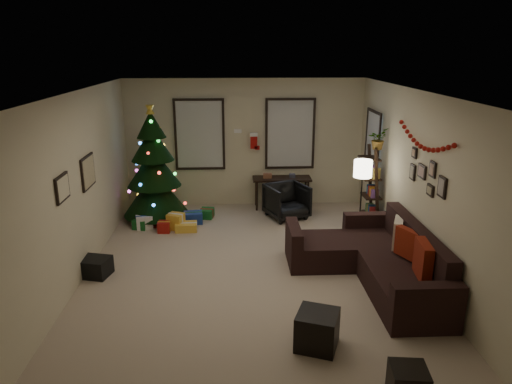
% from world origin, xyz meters
% --- Properties ---
extents(floor, '(7.00, 7.00, 0.00)m').
position_xyz_m(floor, '(0.00, 0.00, 0.00)').
color(floor, tan).
rests_on(floor, ground).
extents(ceiling, '(7.00, 7.00, 0.00)m').
position_xyz_m(ceiling, '(0.00, 0.00, 2.70)').
color(ceiling, white).
rests_on(ceiling, floor).
extents(wall_back, '(5.00, 0.00, 5.00)m').
position_xyz_m(wall_back, '(0.00, 3.50, 1.35)').
color(wall_back, beige).
rests_on(wall_back, floor).
extents(wall_front, '(5.00, 0.00, 5.00)m').
position_xyz_m(wall_front, '(0.00, -3.50, 1.35)').
color(wall_front, beige).
rests_on(wall_front, floor).
extents(wall_left, '(0.00, 7.00, 7.00)m').
position_xyz_m(wall_left, '(-2.50, 0.00, 1.35)').
color(wall_left, beige).
rests_on(wall_left, floor).
extents(wall_right, '(0.00, 7.00, 7.00)m').
position_xyz_m(wall_right, '(2.50, 0.00, 1.35)').
color(wall_right, beige).
rests_on(wall_right, floor).
extents(window_back_left, '(1.05, 0.06, 1.50)m').
position_xyz_m(window_back_left, '(-0.95, 3.47, 1.55)').
color(window_back_left, '#728CB2').
rests_on(window_back_left, wall_back).
extents(window_back_right, '(1.05, 0.06, 1.50)m').
position_xyz_m(window_back_right, '(0.95, 3.47, 1.55)').
color(window_back_right, '#728CB2').
rests_on(window_back_right, wall_back).
extents(window_right_wall, '(0.06, 0.90, 1.30)m').
position_xyz_m(window_right_wall, '(2.47, 2.55, 1.50)').
color(window_right_wall, '#728CB2').
rests_on(window_right_wall, wall_right).
extents(christmas_tree, '(1.26, 1.26, 2.35)m').
position_xyz_m(christmas_tree, '(-1.80, 2.61, 0.97)').
color(christmas_tree, black).
rests_on(christmas_tree, floor).
extents(presents, '(1.50, 1.01, 0.30)m').
position_xyz_m(presents, '(-1.47, 2.24, 0.11)').
color(presents, navy).
rests_on(presents, floor).
extents(sofa, '(1.86, 2.71, 0.86)m').
position_xyz_m(sofa, '(1.84, -0.11, 0.28)').
color(sofa, black).
rests_on(sofa, floor).
extents(pillow_red_a, '(0.19, 0.50, 0.49)m').
position_xyz_m(pillow_red_a, '(2.21, -0.88, 0.64)').
color(pillow_red_a, maroon).
rests_on(pillow_red_a, sofa).
extents(pillow_red_b, '(0.28, 0.43, 0.42)m').
position_xyz_m(pillow_red_b, '(2.21, -0.32, 0.64)').
color(pillow_red_b, maroon).
rests_on(pillow_red_b, sofa).
extents(pillow_cream, '(0.28, 0.45, 0.43)m').
position_xyz_m(pillow_cream, '(2.21, 0.10, 0.63)').
color(pillow_cream, beige).
rests_on(pillow_cream, sofa).
extents(ottoman_near, '(0.58, 0.58, 0.43)m').
position_xyz_m(ottoman_near, '(0.69, -1.75, 0.21)').
color(ottoman_near, black).
rests_on(ottoman_near, floor).
extents(ottoman_far, '(0.39, 0.39, 0.33)m').
position_xyz_m(ottoman_far, '(1.43, -2.63, 0.17)').
color(ottoman_far, black).
rests_on(ottoman_far, floor).
extents(desk, '(1.23, 0.44, 0.66)m').
position_xyz_m(desk, '(0.77, 3.22, 0.58)').
color(desk, black).
rests_on(desk, floor).
extents(desk_chair, '(0.88, 0.85, 0.70)m').
position_xyz_m(desk_chair, '(0.81, 2.57, 0.35)').
color(desk_chair, black).
rests_on(desk_chair, floor).
extents(bookshelf, '(0.30, 0.48, 1.60)m').
position_xyz_m(bookshelf, '(2.30, 1.83, 0.78)').
color(bookshelf, black).
rests_on(bookshelf, floor).
extents(potted_plant, '(0.58, 0.58, 0.49)m').
position_xyz_m(potted_plant, '(2.30, 1.73, 1.81)').
color(potted_plant, '#4C4C4C').
rests_on(potted_plant, bookshelf).
extents(floor_lamp, '(0.31, 0.31, 1.47)m').
position_xyz_m(floor_lamp, '(1.95, 1.30, 1.23)').
color(floor_lamp, black).
rests_on(floor_lamp, floor).
extents(art_map, '(0.04, 0.60, 0.50)m').
position_xyz_m(art_map, '(-2.48, 0.75, 1.46)').
color(art_map, black).
rests_on(art_map, wall_left).
extents(art_abstract, '(0.04, 0.45, 0.35)m').
position_xyz_m(art_abstract, '(-2.48, -0.37, 1.54)').
color(art_abstract, black).
rests_on(art_abstract, wall_left).
extents(gallery, '(0.03, 1.25, 0.54)m').
position_xyz_m(gallery, '(2.48, -0.07, 1.57)').
color(gallery, black).
rests_on(gallery, wall_right).
extents(garland, '(0.08, 1.90, 0.30)m').
position_xyz_m(garland, '(2.45, 0.10, 2.05)').
color(garland, '#A5140C').
rests_on(garland, wall_right).
extents(stocking_left, '(0.20, 0.05, 0.36)m').
position_xyz_m(stocking_left, '(-0.14, 3.52, 1.48)').
color(stocking_left, '#990F0C').
rests_on(stocking_left, wall_back).
extents(stocking_right, '(0.20, 0.05, 0.36)m').
position_xyz_m(stocking_right, '(0.19, 3.33, 1.44)').
color(stocking_right, '#990F0C').
rests_on(stocking_right, wall_back).
extents(storage_bin, '(0.63, 0.50, 0.28)m').
position_xyz_m(storage_bin, '(-2.40, 0.18, 0.14)').
color(storage_bin, black).
rests_on(storage_bin, floor).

